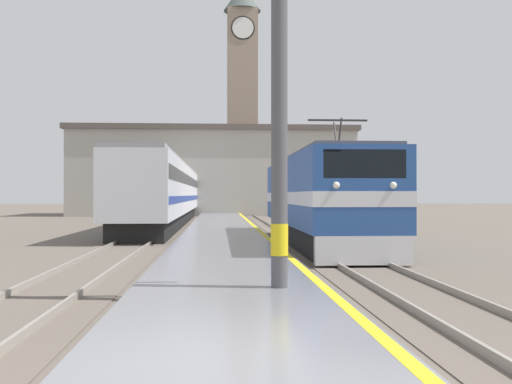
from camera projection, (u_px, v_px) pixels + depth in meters
The scene contains 9 objects.
ground_plane at pixel (222, 228), 36.37m from camera, with size 200.00×200.00×0.00m, color #60564C.
platform at pixel (223, 231), 31.38m from camera, with size 3.79×140.00×0.30m.
rail_track_near at pixel (295, 233), 31.62m from camera, with size 2.83×140.00×0.16m.
rail_track_far at pixel (152, 233), 31.15m from camera, with size 2.83×140.00×0.16m.
locomotive_train at pixel (319, 199), 23.99m from camera, with size 2.92×15.24×4.59m.
passenger_train at pixel (171, 193), 44.04m from camera, with size 2.92×41.13×4.11m.
catenary_mast at pixel (284, 74), 11.30m from camera, with size 3.20×0.33×8.15m.
clock_tower at pixel (242, 92), 71.88m from camera, with size 4.46×4.46×27.35m.
station_building at pixel (213, 172), 61.24m from camera, with size 28.21×10.55×8.71m.
Camera 1 is at (-0.25, -6.44, 2.04)m, focal length 42.00 mm.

